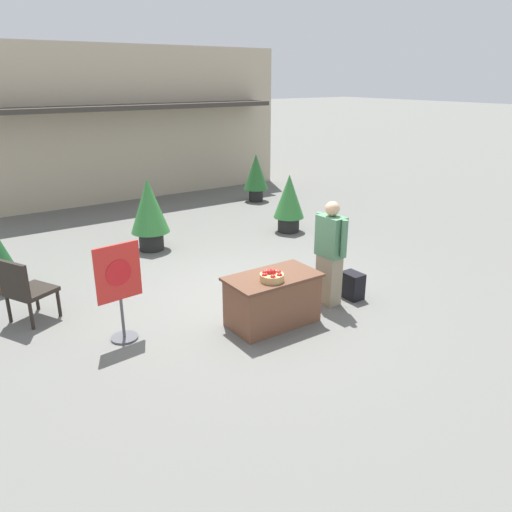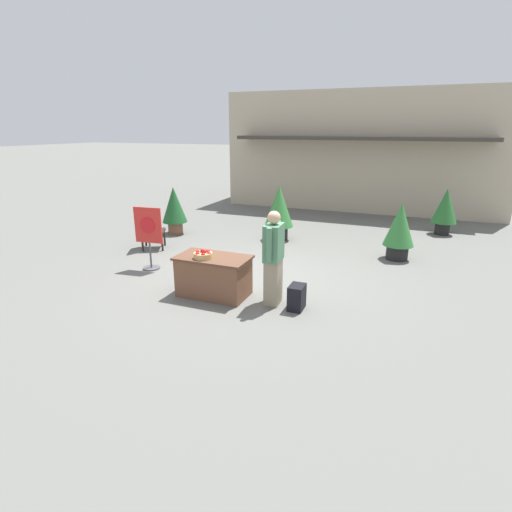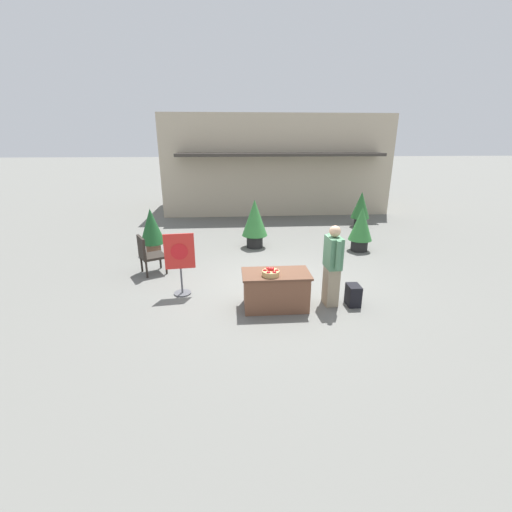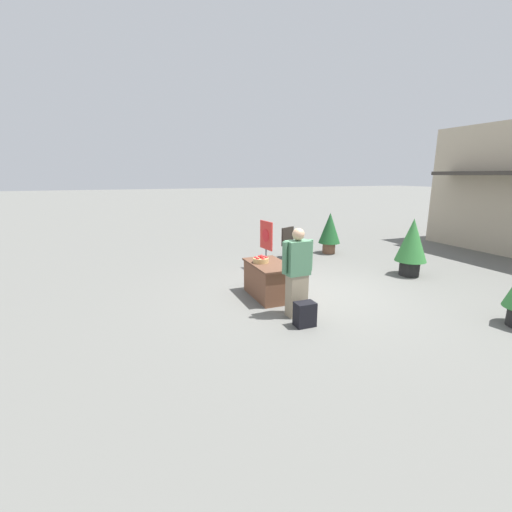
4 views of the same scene
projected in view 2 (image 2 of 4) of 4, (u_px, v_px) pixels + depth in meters
ground_plane at (245, 279)px, 7.96m from camera, size 120.00×120.00×0.00m
storefront_building at (366, 150)px, 15.46m from camera, size 9.64×5.30×4.12m
display_table at (214, 276)px, 7.10m from camera, size 1.30×0.73×0.72m
apple_basket at (203, 255)px, 6.89m from camera, size 0.32×0.32×0.16m
person_visitor at (273, 258)px, 6.62m from camera, size 0.28×0.61×1.61m
backpack at (297, 297)px, 6.58m from camera, size 0.24×0.34×0.42m
poster_board at (149, 235)px, 8.32m from camera, size 0.61×0.36×1.33m
patio_chair at (148, 228)px, 9.81m from camera, size 0.74×0.74×0.95m
potted_plant_far_right at (279, 209)px, 10.50m from camera, size 0.77×0.77×1.46m
potted_plant_far_left at (174, 207)px, 11.13m from camera, size 0.70×0.70×1.33m
potted_plant_near_left at (400, 229)px, 8.95m from camera, size 0.68×0.68×1.30m
potted_plant_near_right at (445, 208)px, 11.07m from camera, size 0.68×0.68×1.31m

